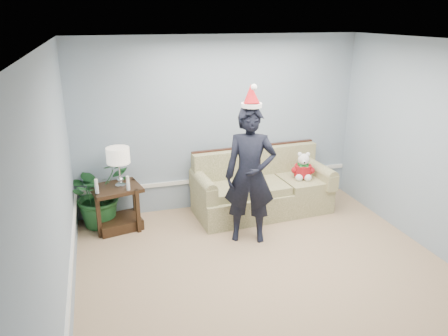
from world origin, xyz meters
name	(u,v)px	position (x,y,z in m)	size (l,w,h in m)	color
room_shell	(285,178)	(0.00, 0.00, 1.35)	(4.54, 5.04, 2.74)	tan
wainscot_trim	(160,222)	(-1.18, 1.18, 0.45)	(4.49, 4.99, 0.06)	white
sofa	(261,190)	(0.55, 2.06, 0.35)	(2.15, 1.03, 0.98)	brown
side_table	(118,212)	(-1.66, 2.08, 0.25)	(0.78, 0.70, 0.65)	#342313
table_lamp	(118,157)	(-1.60, 2.07, 1.09)	(0.32, 0.32, 0.58)	silver
candle_pair	(112,185)	(-1.71, 1.90, 0.74)	(0.47, 0.05, 0.21)	silver
houseplant	(99,193)	(-1.91, 2.27, 0.50)	(0.90, 0.78, 1.00)	#215B2A
man	(250,176)	(0.06, 1.24, 0.93)	(0.68, 0.45, 1.87)	black
santa_hat	(251,97)	(0.06, 1.25, 1.99)	(0.30, 0.33, 0.31)	white
teddy_bear	(303,169)	(1.21, 1.94, 0.67)	(0.34, 0.34, 0.44)	white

